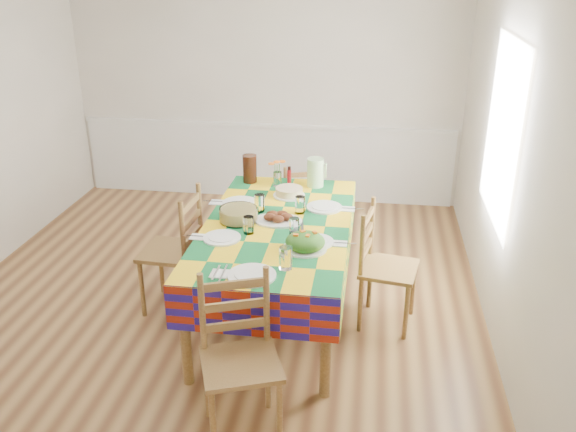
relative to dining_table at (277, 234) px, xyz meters
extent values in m
cube|color=brown|center=(-0.56, 0.12, -0.75)|extent=(4.50, 5.00, 0.04)
cube|color=#BAB1A3|center=(-0.56, 2.64, 0.62)|extent=(4.50, 0.04, 2.70)
cube|color=#BAB1A3|center=(-0.56, -2.40, 0.62)|extent=(4.50, 0.04, 2.70)
cube|color=#BAB1A3|center=(1.71, 0.12, 0.62)|extent=(0.04, 5.00, 2.70)
cube|color=silver|center=(-0.56, 2.59, 0.17)|extent=(4.41, 0.06, 0.04)
cube|color=silver|center=(-0.56, 2.60, -0.28)|extent=(4.41, 0.03, 0.90)
plane|color=white|center=(1.67, 0.42, 0.77)|extent=(0.00, 1.40, 1.40)
cylinder|color=brown|center=(-0.47, -0.96, -0.34)|extent=(0.08, 0.08, 0.77)
cylinder|color=brown|center=(0.47, -0.96, -0.34)|extent=(0.08, 0.08, 0.77)
cylinder|color=brown|center=(-0.47, 0.96, -0.34)|extent=(0.08, 0.08, 0.77)
cylinder|color=brown|center=(0.47, 0.96, -0.34)|extent=(0.08, 0.08, 0.77)
cube|color=brown|center=(0.00, 0.00, 0.06)|extent=(1.08, 2.05, 0.04)
cube|color=#9D200D|center=(0.00, 0.00, 0.09)|extent=(1.12, 2.09, 0.01)
cube|color=#9D200D|center=(-0.56, 0.00, -0.08)|extent=(0.01, 2.09, 0.32)
cube|color=#9D200D|center=(0.56, 0.00, -0.08)|extent=(0.01, 2.09, 0.32)
cube|color=#9D200D|center=(0.00, -1.05, -0.08)|extent=(1.12, 0.01, 0.32)
cube|color=#9D200D|center=(0.00, 1.05, -0.08)|extent=(1.12, 0.01, 0.32)
cylinder|color=white|center=(-0.03, -0.86, 0.10)|extent=(0.32, 0.32, 0.02)
cylinder|color=white|center=(-0.03, -0.86, 0.11)|extent=(0.23, 0.23, 0.01)
cylinder|color=white|center=(0.17, -0.72, 0.17)|extent=(0.09, 0.09, 0.15)
cube|color=white|center=(-0.24, -0.86, 0.10)|extent=(0.12, 0.12, 0.01)
cube|color=silver|center=(-0.27, -0.86, 0.10)|extent=(0.01, 0.20, 0.00)
cube|color=silver|center=(-0.22, -0.86, 0.10)|extent=(0.01, 0.24, 0.00)
cylinder|color=white|center=(-0.36, -0.33, 0.10)|extent=(0.28, 0.28, 0.01)
cylinder|color=white|center=(-0.36, -0.33, 0.11)|extent=(0.20, 0.20, 0.01)
cylinder|color=white|center=(-0.18, -0.21, 0.16)|extent=(0.08, 0.08, 0.14)
cube|color=white|center=(-0.55, -0.33, 0.09)|extent=(0.10, 0.10, 0.01)
cube|color=silver|center=(-0.57, -0.33, 0.10)|extent=(0.18, 0.01, 0.00)
cube|color=silver|center=(-0.53, -0.33, 0.10)|extent=(0.21, 0.01, 0.00)
cylinder|color=white|center=(-0.37, 0.36, 0.10)|extent=(0.30, 0.30, 0.02)
cylinder|color=white|center=(-0.37, 0.36, 0.11)|extent=(0.21, 0.21, 0.01)
cylinder|color=white|center=(-0.18, 0.22, 0.16)|extent=(0.09, 0.09, 0.15)
cube|color=white|center=(-0.57, 0.36, 0.10)|extent=(0.11, 0.11, 0.01)
cube|color=silver|center=(-0.60, 0.36, 0.10)|extent=(0.19, 0.01, 0.00)
cube|color=silver|center=(-0.55, 0.36, 0.10)|extent=(0.23, 0.01, 0.00)
cylinder|color=white|center=(0.33, -0.29, 0.10)|extent=(0.27, 0.27, 0.01)
cylinder|color=white|center=(0.33, -0.29, 0.11)|extent=(0.19, 0.19, 0.01)
cylinder|color=white|center=(0.16, -0.17, 0.16)|extent=(0.08, 0.08, 0.13)
cube|color=white|center=(0.51, -0.29, 0.09)|extent=(0.10, 0.10, 0.01)
cube|color=silver|center=(0.49, -0.29, 0.10)|extent=(0.17, 0.01, 0.00)
cube|color=silver|center=(0.53, -0.29, 0.10)|extent=(0.20, 0.01, 0.00)
cylinder|color=white|center=(0.34, 0.37, 0.10)|extent=(0.29, 0.29, 0.02)
cylinder|color=white|center=(0.34, 0.37, 0.11)|extent=(0.21, 0.21, 0.01)
cylinder|color=white|center=(0.15, 0.23, 0.16)|extent=(0.08, 0.08, 0.14)
cube|color=white|center=(0.53, 0.37, 0.10)|extent=(0.11, 0.11, 0.01)
cube|color=silver|center=(0.51, 0.37, 0.10)|extent=(0.19, 0.01, 0.00)
cube|color=silver|center=(0.55, 0.37, 0.10)|extent=(0.22, 0.01, 0.00)
ellipsoid|color=white|center=(0.00, 0.04, 0.10)|extent=(0.38, 0.27, 0.02)
ellipsoid|color=black|center=(0.07, 0.04, 0.14)|extent=(0.10, 0.09, 0.06)
ellipsoid|color=black|center=(0.03, 0.08, 0.14)|extent=(0.10, 0.09, 0.06)
ellipsoid|color=black|center=(-0.05, 0.07, 0.14)|extent=(0.10, 0.09, 0.06)
ellipsoid|color=black|center=(-0.06, 0.01, 0.14)|extent=(0.10, 0.09, 0.06)
ellipsoid|color=black|center=(0.01, -0.02, 0.14)|extent=(0.10, 0.09, 0.06)
cylinder|color=white|center=(0.27, -0.41, 0.10)|extent=(0.31, 0.31, 0.01)
ellipsoid|color=#164711|center=(0.27, -0.41, 0.15)|extent=(0.28, 0.28, 0.13)
cube|color=orange|center=(0.20, -0.44, 0.21)|extent=(0.04, 0.03, 0.01)
cube|color=orange|center=(0.25, -0.38, 0.21)|extent=(0.05, 0.04, 0.01)
cube|color=orange|center=(0.29, -0.44, 0.21)|extent=(0.03, 0.04, 0.01)
cube|color=orange|center=(0.33, -0.38, 0.21)|extent=(0.04, 0.04, 0.01)
cylinder|color=white|center=(-0.31, 0.01, 0.15)|extent=(0.30, 0.30, 0.11)
cylinder|color=tan|center=(-0.31, 0.01, 0.14)|extent=(0.28, 0.28, 0.09)
cylinder|color=white|center=(0.01, 0.59, 0.10)|extent=(0.28, 0.28, 0.01)
cylinder|color=tan|center=(0.01, 0.59, 0.14)|extent=(0.23, 0.23, 0.06)
cube|color=black|center=(0.15, -0.10, 0.10)|extent=(0.14, 0.33, 0.01)
cube|color=black|center=(0.21, -0.08, 0.10)|extent=(0.07, 0.34, 0.01)
cylinder|color=white|center=(-0.13, 0.84, 0.16)|extent=(0.08, 0.08, 0.13)
cylinder|color=#337828|center=(-0.15, 0.84, 0.20)|extent=(0.01, 0.01, 0.18)
ellipsoid|color=orange|center=(-0.19, 0.84, 0.30)|extent=(0.06, 0.06, 0.02)
cylinder|color=#337828|center=(-0.11, 0.85, 0.20)|extent=(0.01, 0.01, 0.18)
ellipsoid|color=orange|center=(-0.09, 0.86, 0.31)|extent=(0.06, 0.06, 0.02)
cylinder|color=#337828|center=(-0.13, 0.82, 0.20)|extent=(0.01, 0.01, 0.18)
ellipsoid|color=orange|center=(-0.13, 0.80, 0.33)|extent=(0.06, 0.06, 0.02)
cylinder|color=#B40E18|center=(-0.04, 0.92, 0.17)|extent=(0.04, 0.04, 0.16)
cylinder|color=#B2E7A3|center=(0.21, 0.88, 0.22)|extent=(0.15, 0.15, 0.26)
cylinder|color=black|center=(-0.40, 0.90, 0.22)|extent=(0.13, 0.13, 0.26)
cube|color=white|center=(-0.02, -0.99, 0.10)|extent=(0.08, 0.03, 0.02)
cylinder|color=brown|center=(-0.12, -1.61, -0.48)|extent=(0.04, 0.04, 0.49)
cylinder|color=brown|center=(0.25, -1.48, -0.48)|extent=(0.04, 0.04, 0.49)
cylinder|color=brown|center=(-0.25, -1.27, -0.48)|extent=(0.04, 0.04, 0.49)
cylinder|color=brown|center=(0.12, -1.13, -0.48)|extent=(0.04, 0.04, 0.49)
cube|color=brown|center=(0.00, -1.37, -0.22)|extent=(0.58, 0.57, 0.03)
cylinder|color=brown|center=(-0.25, -1.26, 0.04)|extent=(0.04, 0.04, 0.54)
cylinder|color=brown|center=(0.11, -1.12, 0.04)|extent=(0.04, 0.04, 0.54)
cube|color=brown|center=(-0.07, -1.19, -0.07)|extent=(0.37, 0.16, 0.05)
cube|color=brown|center=(-0.07, -1.19, 0.07)|extent=(0.37, 0.16, 0.05)
cube|color=brown|center=(-0.07, -1.19, 0.21)|extent=(0.37, 0.16, 0.05)
cylinder|color=brown|center=(0.11, 1.57, -0.52)|extent=(0.03, 0.03, 0.42)
cylinder|color=brown|center=(-0.21, 1.47, -0.52)|extent=(0.03, 0.03, 0.42)
cylinder|color=brown|center=(0.21, 1.27, -0.52)|extent=(0.03, 0.03, 0.42)
cylinder|color=brown|center=(-0.11, 1.17, -0.52)|extent=(0.03, 0.03, 0.42)
cube|color=brown|center=(0.00, 1.37, -0.29)|extent=(0.49, 0.47, 0.03)
cylinder|color=brown|center=(0.21, 1.26, -0.07)|extent=(0.03, 0.03, 0.47)
cylinder|color=brown|center=(-0.11, 1.16, -0.07)|extent=(0.03, 0.03, 0.47)
cube|color=brown|center=(0.05, 1.21, -0.17)|extent=(0.33, 0.12, 0.05)
cube|color=brown|center=(0.05, 1.21, -0.05)|extent=(0.33, 0.12, 0.05)
cube|color=brown|center=(0.05, 1.21, 0.07)|extent=(0.33, 0.12, 0.05)
cylinder|color=brown|center=(-1.06, 0.21, -0.48)|extent=(0.04, 0.04, 0.50)
cylinder|color=brown|center=(-1.08, -0.19, -0.48)|extent=(0.04, 0.04, 0.50)
cylinder|color=brown|center=(-0.69, 0.19, -0.48)|extent=(0.04, 0.04, 0.50)
cylinder|color=brown|center=(-0.71, -0.21, -0.48)|extent=(0.04, 0.04, 0.50)
cube|color=brown|center=(-0.89, 0.00, -0.21)|extent=(0.47, 0.49, 0.03)
cylinder|color=brown|center=(-0.67, 0.19, 0.05)|extent=(0.04, 0.04, 0.55)
cylinder|color=brown|center=(-0.70, -0.21, 0.05)|extent=(0.04, 0.04, 0.55)
cube|color=brown|center=(-0.69, -0.01, -0.06)|extent=(0.05, 0.40, 0.06)
cube|color=brown|center=(-0.69, -0.01, 0.08)|extent=(0.05, 0.40, 0.06)
cube|color=brown|center=(-0.69, -0.01, 0.22)|extent=(0.05, 0.40, 0.06)
cylinder|color=brown|center=(1.03, -0.22, -0.49)|extent=(0.04, 0.04, 0.47)
cylinder|color=brown|center=(1.09, 0.15, -0.49)|extent=(0.04, 0.04, 0.47)
cylinder|color=brown|center=(0.68, -0.15, -0.49)|extent=(0.04, 0.04, 0.47)
cylinder|color=brown|center=(0.74, 0.22, -0.49)|extent=(0.04, 0.04, 0.47)
cube|color=brown|center=(0.89, 0.00, -0.24)|extent=(0.49, 0.51, 0.03)
cylinder|color=brown|center=(0.67, -0.15, 0.01)|extent=(0.04, 0.04, 0.52)
cylinder|color=brown|center=(0.73, 0.22, 0.01)|extent=(0.04, 0.04, 0.52)
cube|color=brown|center=(0.70, 0.03, -0.10)|extent=(0.09, 0.37, 0.05)
cube|color=brown|center=(0.70, 0.03, 0.04)|extent=(0.09, 0.37, 0.05)
cube|color=brown|center=(0.70, 0.03, 0.17)|extent=(0.09, 0.37, 0.05)
camera|label=1|loc=(0.70, -4.27, 2.02)|focal=38.00mm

